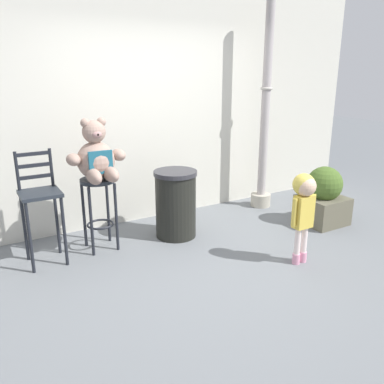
{
  "coord_description": "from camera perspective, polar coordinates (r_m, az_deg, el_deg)",
  "views": [
    {
      "loc": [
        -2.08,
        -3.0,
        1.9
      ],
      "look_at": [
        -0.08,
        0.44,
        0.68
      ],
      "focal_mm": 37.32,
      "sensor_mm": 36.0,
      "label": 1
    }
  ],
  "objects": [
    {
      "name": "planter_with_shrub",
      "position": [
        5.34,
        18.23,
        -0.76
      ],
      "size": [
        0.53,
        0.53,
        0.74
      ],
      "color": "#5E5A48",
      "rests_on": "ground_plane"
    },
    {
      "name": "teddy_bear",
      "position": [
        4.25,
        -13.47,
        4.79
      ],
      "size": [
        0.61,
        0.55,
        0.64
      ],
      "color": "gray",
      "rests_on": "bar_stool_with_teddy"
    },
    {
      "name": "building_wall",
      "position": [
        5.22,
        -7.01,
        15.53
      ],
      "size": [
        6.73,
        0.3,
        3.54
      ],
      "primitive_type": "cube",
      "color": "beige",
      "rests_on": "ground_plane"
    },
    {
      "name": "bar_stool_with_teddy",
      "position": [
        4.4,
        -13.17,
        -1.11
      ],
      "size": [
        0.37,
        0.37,
        0.8
      ],
      "color": "#22272E",
      "rests_on": "ground_plane"
    },
    {
      "name": "bar_chair_empty",
      "position": [
        4.22,
        -20.86,
        -1.11
      ],
      "size": [
        0.38,
        0.38,
        1.15
      ],
      "color": "#22272E",
      "rests_on": "ground_plane"
    },
    {
      "name": "trash_bin",
      "position": [
        4.66,
        -2.35,
        -1.68
      ],
      "size": [
        0.5,
        0.5,
        0.8
      ],
      "color": "black",
      "rests_on": "ground_plane"
    },
    {
      "name": "ground_plane",
      "position": [
        4.11,
        4.06,
        -10.46
      ],
      "size": [
        24.0,
        24.0,
        0.0
      ],
      "primitive_type": "plane",
      "color": "slate"
    },
    {
      "name": "lamppost",
      "position": [
        5.64,
        10.31,
        9.07
      ],
      "size": [
        0.28,
        0.28,
        2.87
      ],
      "color": "#B0A999",
      "rests_on": "ground_plane"
    },
    {
      "name": "child_walking",
      "position": [
        4.06,
        15.69,
        -1.01
      ],
      "size": [
        0.3,
        0.24,
        0.94
      ],
      "rotation": [
        0.0,
        0.0,
        1.64
      ],
      "color": "pink",
      "rests_on": "ground_plane"
    }
  ]
}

